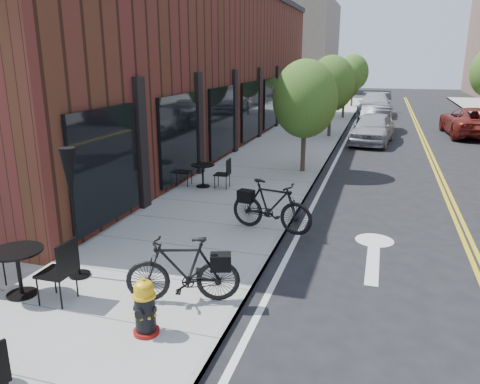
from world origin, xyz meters
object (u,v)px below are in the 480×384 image
(patio_umbrella, at_px, (71,186))
(parked_car_b, at_px, (376,119))
(bicycle_left, at_px, (183,270))
(parked_car_a, at_px, (373,128))
(fire_hydrant, at_px, (145,308))
(bistro_set_b, at_px, (18,266))
(bistro_set_c, at_px, (203,172))
(parked_car_far, at_px, (471,122))
(parked_car_c, at_px, (375,105))
(bicycle_right, at_px, (271,206))

(patio_umbrella, distance_m, parked_car_b, 20.67)
(bicycle_left, height_order, parked_car_a, parked_car_a)
(parked_car_a, bearing_deg, parked_car_b, 96.21)
(fire_hydrant, bearing_deg, bistro_set_b, 166.26)
(fire_hydrant, relative_size, parked_car_b, 0.20)
(bistro_set_b, height_order, bistro_set_c, bistro_set_b)
(bistro_set_b, height_order, parked_car_far, parked_car_far)
(bistro_set_c, relative_size, parked_car_far, 0.31)
(bistro_set_b, bearing_deg, patio_umbrella, 60.28)
(bicycle_left, height_order, parked_car_far, parked_car_far)
(bicycle_left, relative_size, patio_umbrella, 0.78)
(parked_car_c, bearing_deg, bistro_set_c, -101.31)
(bicycle_right, bearing_deg, parked_car_c, 7.32)
(fire_hydrant, relative_size, bistro_set_b, 0.44)
(bistro_set_c, bearing_deg, bistro_set_b, -95.34)
(bistro_set_b, bearing_deg, parked_car_b, 75.16)
(bicycle_right, height_order, bistro_set_b, bicycle_right)
(fire_hydrant, height_order, bistro_set_c, bistro_set_c)
(parked_car_b, height_order, parked_car_c, parked_car_c)
(fire_hydrant, xyz_separation_m, bistro_set_c, (-2.12, 7.70, 0.05))
(bicycle_left, height_order, parked_car_b, parked_car_b)
(bicycle_left, xyz_separation_m, parked_car_b, (2.52, 20.39, 0.05))
(bistro_set_c, xyz_separation_m, parked_car_a, (4.74, 10.05, 0.15))
(parked_car_a, relative_size, parked_car_c, 0.80)
(bicycle_right, xyz_separation_m, patio_umbrella, (-2.81, -3.28, 1.11))
(parked_car_b, relative_size, parked_car_c, 0.82)
(fire_hydrant, bearing_deg, bistro_set_c, 100.88)
(bicycle_right, distance_m, bistro_set_b, 5.33)
(bistro_set_b, bearing_deg, parked_car_a, 72.51)
(parked_car_c, distance_m, parked_car_far, 9.18)
(parked_car_a, bearing_deg, bistro_set_c, -108.33)
(bistro_set_b, relative_size, parked_car_c, 0.37)
(bicycle_left, height_order, bistro_set_c, bicycle_left)
(bicycle_left, bearing_deg, parked_car_a, 153.38)
(fire_hydrant, relative_size, parked_car_far, 0.16)
(patio_umbrella, bearing_deg, bistro_set_c, 90.72)
(bistro_set_b, bearing_deg, bicycle_left, 11.76)
(bistro_set_b, xyz_separation_m, bistro_set_c, (0.41, 7.29, -0.08))
(parked_car_far, bearing_deg, bistro_set_c, 51.89)
(fire_hydrant, distance_m, parked_car_b, 21.58)
(parked_car_far, bearing_deg, patio_umbrella, 61.43)
(bicycle_left, height_order, bicycle_right, bicycle_right)
(patio_umbrella, distance_m, parked_car_a, 17.13)
(fire_hydrant, bearing_deg, parked_car_far, 66.39)
(bicycle_left, xyz_separation_m, bicycle_right, (0.62, 3.58, 0.04))
(bistro_set_b, height_order, parked_car_c, parked_car_c)
(parked_car_far, bearing_deg, bicycle_left, 66.98)
(bistro_set_b, xyz_separation_m, parked_car_a, (5.15, 17.34, 0.08))
(fire_hydrant, height_order, bicycle_right, bicycle_right)
(bicycle_right, xyz_separation_m, parked_car_b, (1.90, 16.82, 0.01))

